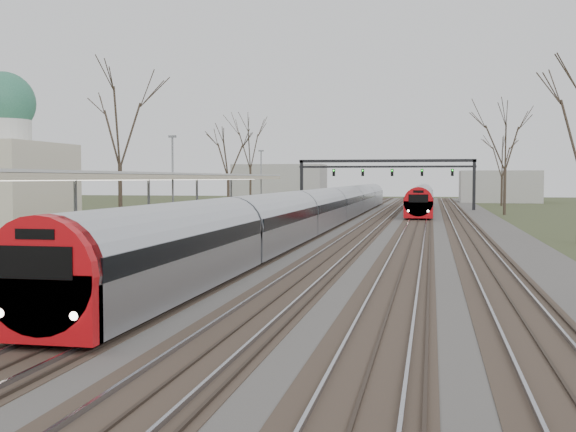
{
  "coord_description": "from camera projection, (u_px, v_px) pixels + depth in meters",
  "views": [
    {
      "loc": [
        5.64,
        -1.94,
        3.82
      ],
      "look_at": [
        -1.14,
        32.07,
        2.0
      ],
      "focal_mm": 45.0,
      "sensor_mm": 36.0,
      "label": 1
    }
  ],
  "objects": [
    {
      "name": "track_bed",
      "position": [
        362.0,
        226.0,
        57.01
      ],
      "size": [
        24.0,
        160.0,
        0.22
      ],
      "color": "#474442",
      "rests_on": "ground"
    },
    {
      "name": "platform",
      "position": [
        172.0,
        236.0,
        41.67
      ],
      "size": [
        3.5,
        69.0,
        1.0
      ],
      "primitive_type": "cube",
      "color": "#9E9B93",
      "rests_on": "ground"
    },
    {
      "name": "canopy",
      "position": [
        141.0,
        176.0,
        37.07
      ],
      "size": [
        4.1,
        50.0,
        3.11
      ],
      "color": "slate",
      "rests_on": "platform"
    },
    {
      "name": "signal_gantry",
      "position": [
        386.0,
        169.0,
        86.12
      ],
      "size": [
        21.0,
        0.59,
        6.08
      ],
      "color": "black",
      "rests_on": "ground"
    },
    {
      "name": "tree_west_far",
      "position": [
        119.0,
        121.0,
        53.11
      ],
      "size": [
        5.5,
        5.5,
        11.33
      ],
      "color": "#2D231C",
      "rests_on": "ground"
    },
    {
      "name": "train_near",
      "position": [
        330.0,
        207.0,
        59.12
      ],
      "size": [
        2.62,
        90.21,
        3.05
      ],
      "color": "#A9ACB3",
      "rests_on": "ground"
    },
    {
      "name": "train_far",
      "position": [
        422.0,
        198.0,
        85.19
      ],
      "size": [
        2.62,
        45.21,
        3.05
      ],
      "color": "#A9ACB3",
      "rests_on": "ground"
    }
  ]
}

